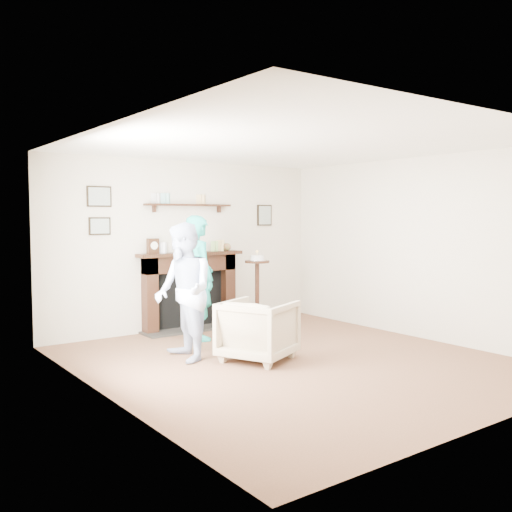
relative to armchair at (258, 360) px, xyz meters
The scene contains 6 objects.
ground 0.41m from the armchair, 43.67° to the right, with size 5.00×5.00×0.00m, color brown.
room_shell 1.70m from the armchair, 53.48° to the left, with size 4.54×5.02×2.52m.
armchair is the anchor object (origin of this frame).
man 0.86m from the armchair, 144.78° to the left, with size 0.79×0.61×1.62m, color #CADCFC.
woman 1.40m from the armchair, 89.04° to the left, with size 0.62×0.41×1.70m, color teal.
pedestal_table 2.01m from the armchair, 53.99° to the left, with size 0.37×0.37×1.17m.
Camera 1 is at (-4.20, -5.01, 1.68)m, focal length 40.00 mm.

